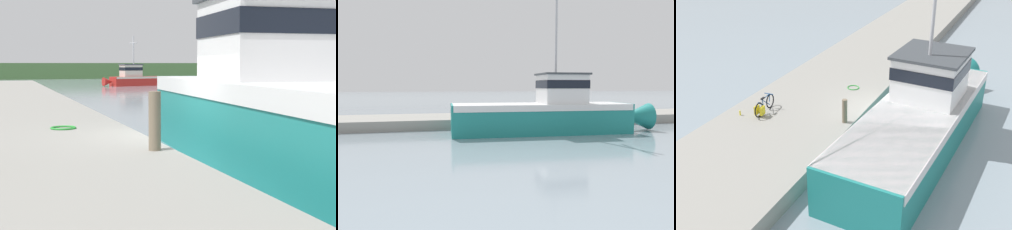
# 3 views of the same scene
# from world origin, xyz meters

# --- Properties ---
(ground_plane) EXTENTS (320.00, 320.00, 0.00)m
(ground_plane) POSITION_xyz_m (0.00, 0.00, 0.00)
(ground_plane) COLOR #84939E
(dock_pier) EXTENTS (5.93, 80.00, 0.72)m
(dock_pier) POSITION_xyz_m (-3.76, 0.00, 0.36)
(dock_pier) COLOR gray
(dock_pier) RESTS_ON ground_plane
(far_shoreline) EXTENTS (180.00, 5.00, 2.41)m
(far_shoreline) POSITION_xyz_m (30.00, 69.45, 1.20)
(far_shoreline) COLOR #426638
(far_shoreline) RESTS_ON ground_plane
(fishing_boat_main) EXTENTS (4.02, 13.82, 11.21)m
(fishing_boat_main) POSITION_xyz_m (2.04, -0.93, 1.41)
(fishing_boat_main) COLOR teal
(fishing_boat_main) RESTS_ON ground_plane
(boat_red_outer) EXTENTS (6.76, 2.92, 5.19)m
(boat_red_outer) POSITION_xyz_m (9.57, 41.44, 0.87)
(boat_red_outer) COLOR #AD231E
(boat_red_outer) RESTS_ON ground_plane
(mooring_post) EXTENTS (0.23, 0.23, 1.10)m
(mooring_post) POSITION_xyz_m (-1.18, -1.80, 1.27)
(mooring_post) COLOR #756651
(mooring_post) RESTS_ON dock_pier
(hose_coil) EXTENTS (0.64, 0.64, 0.05)m
(hose_coil) POSITION_xyz_m (-2.42, 1.96, 0.74)
(hose_coil) COLOR green
(hose_coil) RESTS_ON dock_pier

